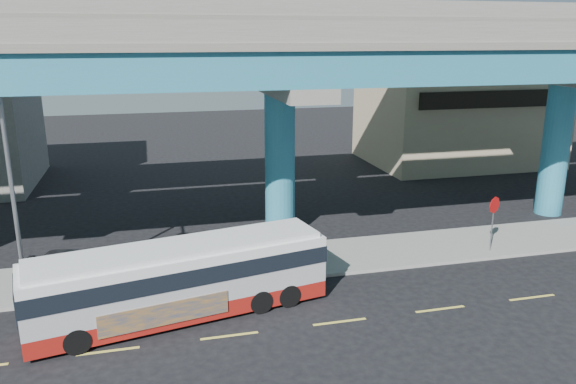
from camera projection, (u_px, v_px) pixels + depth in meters
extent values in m
plane|color=black|center=(337.00, 318.00, 20.50)|extent=(120.00, 120.00, 0.00)
cube|color=gray|center=(298.00, 260.00, 25.62)|extent=(70.00, 4.00, 0.15)
cube|color=#D8C64C|center=(108.00, 351.00, 18.34)|extent=(2.00, 0.12, 0.01)
cube|color=#D8C64C|center=(229.00, 336.00, 19.28)|extent=(2.00, 0.12, 0.01)
cube|color=#D8C64C|center=(340.00, 322.00, 20.22)|extent=(2.00, 0.12, 0.01)
cube|color=#D8C64C|center=(440.00, 309.00, 21.16)|extent=(2.00, 0.12, 0.01)
cube|color=#D8C64C|center=(532.00, 297.00, 22.10)|extent=(2.00, 0.12, 0.01)
cylinder|color=teal|center=(280.00, 166.00, 27.91)|extent=(1.50, 1.50, 7.40)
cube|color=gray|center=(280.00, 85.00, 26.84)|extent=(2.00, 12.00, 0.60)
cube|color=gray|center=(264.00, 62.00, 29.87)|extent=(1.80, 5.00, 1.20)
cylinder|color=teal|center=(555.00, 151.00, 31.67)|extent=(1.50, 1.50, 7.40)
cube|color=gray|center=(565.00, 79.00, 30.60)|extent=(2.00, 12.00, 0.60)
cube|color=gray|center=(525.00, 59.00, 33.63)|extent=(1.80, 5.00, 1.20)
cube|color=teal|center=(299.00, 67.00, 23.30)|extent=(52.00, 5.00, 1.40)
cube|color=gray|center=(299.00, 46.00, 23.07)|extent=(52.00, 5.40, 0.30)
cube|color=gray|center=(317.00, 32.00, 20.59)|extent=(52.00, 0.25, 0.80)
cube|color=gray|center=(284.00, 32.00, 25.26)|extent=(52.00, 0.25, 0.80)
cube|color=teal|center=(264.00, 37.00, 29.52)|extent=(52.00, 5.00, 1.40)
cube|color=gray|center=(264.00, 20.00, 29.29)|extent=(52.00, 5.40, 0.30)
cube|color=gray|center=(274.00, 7.00, 26.81)|extent=(52.00, 0.25, 0.80)
cube|color=gray|center=(255.00, 11.00, 31.48)|extent=(52.00, 0.25, 0.80)
cube|color=tan|center=(457.00, 119.00, 45.28)|extent=(14.00, 10.00, 7.00)
cube|color=black|center=(497.00, 99.00, 39.95)|extent=(12.00, 0.25, 1.20)
cube|color=maroon|center=(182.00, 303.00, 20.54)|extent=(10.97, 4.39, 0.63)
cube|color=silver|center=(181.00, 279.00, 20.28)|extent=(10.97, 4.39, 1.34)
cube|color=black|center=(180.00, 267.00, 20.16)|extent=(11.04, 4.45, 0.63)
cube|color=silver|center=(180.00, 255.00, 20.03)|extent=(10.97, 4.39, 0.36)
cube|color=silver|center=(179.00, 248.00, 19.96)|extent=(10.53, 4.07, 0.18)
cube|color=black|center=(312.00, 247.00, 22.45)|extent=(0.47, 2.00, 1.07)
cube|color=black|center=(16.00, 300.00, 17.94)|extent=(0.47, 2.00, 1.07)
cube|color=navy|center=(165.00, 314.00, 19.07)|extent=(4.39, 0.95, 0.81)
cylinder|color=black|center=(77.00, 341.00, 18.09)|extent=(0.93, 0.44, 0.89)
cylinder|color=black|center=(71.00, 314.00, 19.88)|extent=(0.93, 0.44, 0.89)
cylinder|color=black|center=(261.00, 302.00, 20.78)|extent=(0.93, 0.44, 0.89)
cylinder|color=black|center=(241.00, 281.00, 22.57)|extent=(0.93, 0.44, 0.89)
cylinder|color=black|center=(289.00, 296.00, 21.27)|extent=(0.93, 0.44, 0.89)
cylinder|color=black|center=(267.00, 275.00, 23.06)|extent=(0.93, 0.44, 0.89)
imported|color=#2C2D31|center=(72.00, 265.00, 23.19)|extent=(3.15, 4.52, 1.32)
cylinder|color=gray|center=(14.00, 204.00, 20.53)|extent=(0.16, 0.16, 7.71)
cylinder|color=gray|center=(492.00, 228.00, 26.20)|extent=(0.06, 0.06, 2.33)
cylinder|color=#B20A0A|center=(495.00, 205.00, 25.87)|extent=(0.74, 0.36, 0.80)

